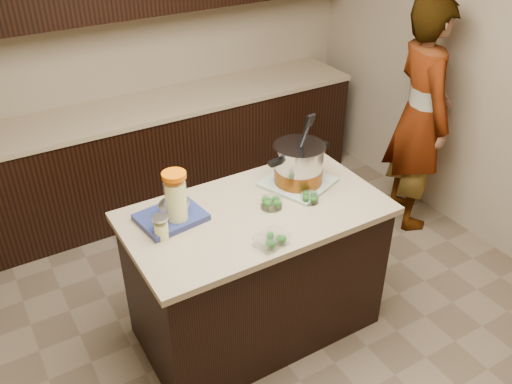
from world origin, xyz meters
TOP-DOWN VIEW (x-y plane):
  - ground_plane at (0.00, 0.00)m, footprint 4.00×4.00m
  - room_shell at (0.00, 0.00)m, footprint 4.04×4.04m
  - back_cabinets at (0.00, 1.74)m, footprint 3.60×0.63m
  - island at (0.00, 0.00)m, footprint 1.46×0.81m
  - dish_towel at (0.36, 0.11)m, footprint 0.47×0.47m
  - stock_pot at (0.36, 0.11)m, footprint 0.43×0.33m
  - lemonade_pitcher at (-0.42, 0.11)m, footprint 0.16×0.16m
  - mason_jar at (-0.55, 0.03)m, footprint 0.10×0.10m
  - broccoli_tub_left at (0.09, -0.02)m, footprint 0.13×0.13m
  - broccoli_tub_right at (0.31, -0.08)m, footprint 0.11×0.11m
  - broccoli_tub_rect at (-0.09, -0.30)m, footprint 0.18×0.15m
  - blue_tray at (-0.43, 0.16)m, footprint 0.37×0.31m
  - person at (1.70, 0.44)m, footprint 0.63×0.76m

SIDE VIEW (x-z plane):
  - ground_plane at x=0.00m, z-range 0.00..0.00m
  - island at x=0.00m, z-range 0.00..0.90m
  - person at x=1.70m, z-range 0.00..1.80m
  - dish_towel at x=0.36m, z-range 0.90..0.92m
  - broccoli_tub_right at x=0.31m, z-range 0.90..0.95m
  - broccoli_tub_rect at x=-0.09m, z-range 0.90..0.96m
  - broccoli_tub_left at x=0.09m, z-range 0.90..0.96m
  - back_cabinets at x=0.00m, z-range -0.22..2.10m
  - blue_tray at x=-0.43m, z-range 0.88..1.01m
  - mason_jar at x=-0.55m, z-range 0.89..1.03m
  - stock_pot at x=0.36m, z-range 0.80..1.24m
  - lemonade_pitcher at x=-0.42m, z-range 0.89..1.20m
  - room_shell at x=0.00m, z-range 0.35..3.07m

